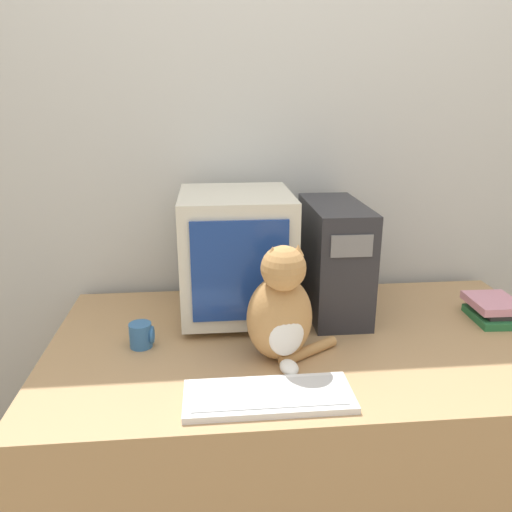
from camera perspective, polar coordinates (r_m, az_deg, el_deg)
The scene contains 9 objects.
wall_back at distance 2.01m, azimuth 3.67°, elevation 10.69°, with size 7.00×0.05×2.50m.
desk at distance 1.86m, azimuth 5.76°, elevation -19.55°, with size 1.68×0.91×0.74m.
crt_monitor at distance 1.74m, azimuth -2.27°, elevation 0.26°, with size 0.38×0.41×0.44m.
computer_tower at distance 1.81m, azimuth 8.87°, elevation -0.26°, with size 0.19×0.43×0.40m.
keyboard at distance 1.35m, azimuth 1.44°, elevation -15.71°, with size 0.44×0.17×0.02m.
cat at distance 1.47m, azimuth 2.91°, elevation -6.30°, with size 0.30×0.23×0.36m.
book_stack at distance 1.96m, azimuth 25.57°, elevation -5.53°, with size 0.16×0.20×0.07m.
pen at distance 1.41m, azimuth -1.99°, elevation -14.26°, with size 0.15×0.05×0.01m.
mug at distance 1.62m, azimuth -12.93°, elevation -8.80°, with size 0.08×0.07×0.08m.
Camera 1 is at (-0.32, -0.99, 1.50)m, focal length 35.00 mm.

